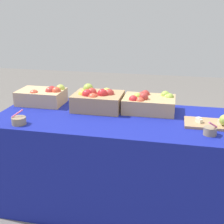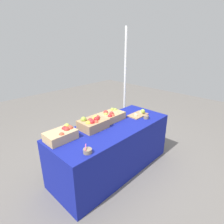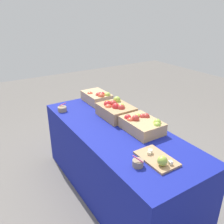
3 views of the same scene
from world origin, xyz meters
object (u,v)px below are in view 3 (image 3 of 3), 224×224
apple_crate_right (142,124)px  sample_bowl_mid (138,163)px  cutting_board_front (158,159)px  apple_crate_middle (115,110)px  sample_bowl_near (62,109)px  apple_crate_left (97,97)px

apple_crate_right → sample_bowl_mid: size_ratio=3.87×
apple_crate_right → cutting_board_front: (0.45, -0.21, -0.04)m
apple_crate_middle → apple_crate_right: bearing=5.3°
apple_crate_right → cutting_board_front: bearing=-24.9°
cutting_board_front → sample_bowl_mid: size_ratio=3.29×
cutting_board_front → sample_bowl_near: sample_bowl_near is taller
apple_crate_left → sample_bowl_mid: size_ratio=3.69×
apple_crate_middle → sample_bowl_mid: bearing=-22.4°
apple_crate_right → sample_bowl_near: (-0.85, -0.46, -0.04)m
cutting_board_front → sample_bowl_near: (-1.30, -0.25, 0.00)m
apple_crate_middle → sample_bowl_mid: size_ratio=3.72×
apple_crate_middle → sample_bowl_near: size_ratio=3.81×
apple_crate_left → apple_crate_right: 0.87m
apple_crate_left → sample_bowl_near: bearing=-86.5°
sample_bowl_mid → apple_crate_left: bearing=163.5°
apple_crate_left → sample_bowl_near: size_ratio=3.78×
apple_crate_right → sample_bowl_mid: bearing=-41.9°
cutting_board_front → sample_bowl_near: bearing=-169.1°
sample_bowl_near → sample_bowl_mid: (1.26, 0.09, 0.00)m
apple_crate_left → sample_bowl_mid: 1.35m
sample_bowl_mid → apple_crate_right: bearing=138.1°
sample_bowl_near → sample_bowl_mid: sample_bowl_mid is taller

